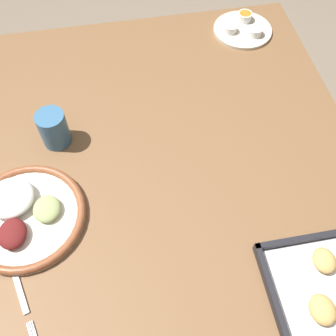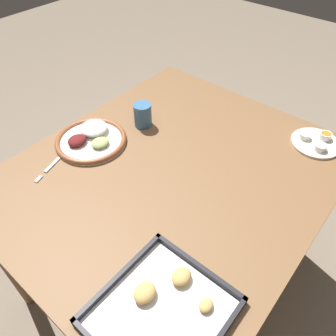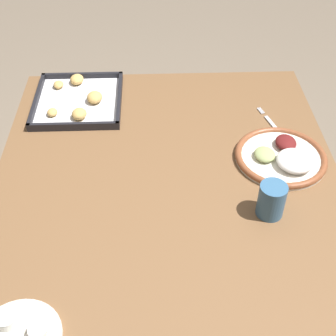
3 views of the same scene
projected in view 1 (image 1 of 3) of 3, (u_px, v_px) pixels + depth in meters
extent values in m
plane|color=#7A6B59|center=(167.00, 268.00, 1.63)|extent=(8.00, 8.00, 0.00)
cube|color=brown|center=(166.00, 169.00, 1.00)|extent=(1.18, 1.01, 0.03)
cylinder|color=brown|center=(31.00, 127.00, 1.57)|extent=(0.06, 0.06, 0.74)
cylinder|color=brown|center=(250.00, 96.00, 1.65)|extent=(0.06, 0.06, 0.74)
cylinder|color=white|center=(26.00, 217.00, 0.90)|extent=(0.27, 0.27, 0.01)
torus|color=brown|center=(25.00, 216.00, 0.90)|extent=(0.28, 0.28, 0.02)
ellipsoid|color=white|center=(11.00, 198.00, 0.90)|extent=(0.11, 0.11, 0.04)
ellipsoid|color=maroon|center=(12.00, 234.00, 0.86)|extent=(0.07, 0.06, 0.03)
ellipsoid|color=#9EAD6B|center=(47.00, 209.00, 0.89)|extent=(0.07, 0.06, 0.02)
cube|color=silver|center=(18.00, 283.00, 0.82)|extent=(0.14, 0.05, 0.00)
cylinder|color=silver|center=(29.00, 332.00, 0.77)|extent=(0.03, 0.01, 0.00)
cylinder|color=silver|center=(31.00, 331.00, 0.77)|extent=(0.03, 0.01, 0.00)
cylinder|color=silver|center=(33.00, 330.00, 0.77)|extent=(0.03, 0.01, 0.00)
cylinder|color=silver|center=(34.00, 329.00, 0.77)|extent=(0.03, 0.01, 0.00)
cylinder|color=beige|center=(243.00, 30.00, 1.26)|extent=(0.19, 0.19, 0.01)
cylinder|color=silver|center=(245.00, 17.00, 1.27)|extent=(0.05, 0.05, 0.03)
cylinder|color=#C67F23|center=(245.00, 14.00, 1.26)|extent=(0.04, 0.04, 0.01)
cylinder|color=silver|center=(230.00, 29.00, 1.24)|extent=(0.04, 0.04, 0.02)
cylinder|color=#51992D|center=(231.00, 26.00, 1.24)|extent=(0.03, 0.03, 0.01)
cylinder|color=silver|center=(255.00, 32.00, 1.23)|extent=(0.04, 0.04, 0.02)
cylinder|color=#B22819|center=(256.00, 29.00, 1.23)|extent=(0.04, 0.04, 0.01)
cube|color=black|center=(281.00, 321.00, 0.77)|extent=(0.32, 0.01, 0.02)
cube|color=black|center=(320.00, 236.00, 0.86)|extent=(0.01, 0.30, 0.02)
ellipsoid|color=tan|center=(322.00, 310.00, 0.77)|extent=(0.06, 0.05, 0.03)
ellipsoid|color=tan|center=(324.00, 260.00, 0.83)|extent=(0.06, 0.05, 0.03)
cylinder|color=#38668E|center=(54.00, 129.00, 0.99)|extent=(0.07, 0.07, 0.10)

